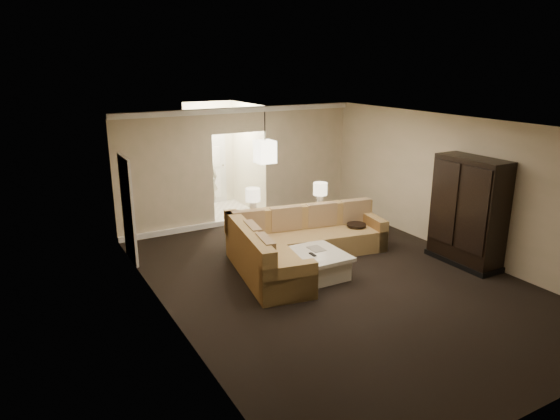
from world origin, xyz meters
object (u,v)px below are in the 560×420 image
sectional_sofa (297,244)px  console_table (287,226)px  drink_table (356,230)px  coffee_table (313,264)px  person (204,174)px  armoire (468,214)px

sectional_sofa → console_table: bearing=80.6°
sectional_sofa → drink_table: sectional_sofa is taller
sectional_sofa → coffee_table: (-0.08, -0.72, -0.15)m
person → armoire: bearing=137.3°
drink_table → person: 4.49m
sectional_sofa → person: 4.21m
armoire → console_table: bearing=135.0°
sectional_sofa → console_table: 0.96m
drink_table → person: bearing=114.4°
coffee_table → armoire: 3.16m
console_table → person: person is taller
coffee_table → drink_table: (1.62, 0.83, 0.14)m
coffee_table → sectional_sofa: bearing=83.9°
drink_table → coffee_table: bearing=-152.8°
console_table → armoire: 3.63m
coffee_table → person: bearing=92.5°
coffee_table → armoire: size_ratio=0.54×
sectional_sofa → drink_table: size_ratio=6.90×
person → drink_table: bearing=133.2°
armoire → drink_table: bearing=126.9°
drink_table → console_table: bearing=147.0°
coffee_table → console_table: console_table is taller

